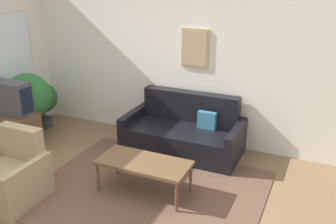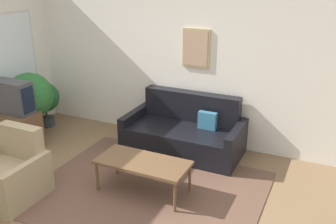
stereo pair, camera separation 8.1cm
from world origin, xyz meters
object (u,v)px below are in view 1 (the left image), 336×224
couch (184,133)px  coffee_table (144,164)px  potted_plant_tall (28,98)px  tv (11,98)px  armchair (10,177)px

couch → coffee_table: (-0.02, -1.32, 0.11)m
potted_plant_tall → couch: bearing=15.3°
couch → coffee_table: bearing=-90.8°
tv → armchair: (0.96, -1.06, -0.57)m
couch → coffee_table: couch is taller
tv → armchair: size_ratio=0.75×
tv → potted_plant_tall: 0.39m
coffee_table → tv: 2.47m
coffee_table → tv: size_ratio=1.80×
couch → coffee_table: 1.32m
tv → potted_plant_tall: (-0.03, 0.37, -0.12)m
tv → coffee_table: bearing=-6.5°
couch → potted_plant_tall: (-2.45, -0.67, 0.45)m
coffee_table → armchair: armchair is taller
coffee_table → potted_plant_tall: (-2.44, 0.65, 0.33)m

